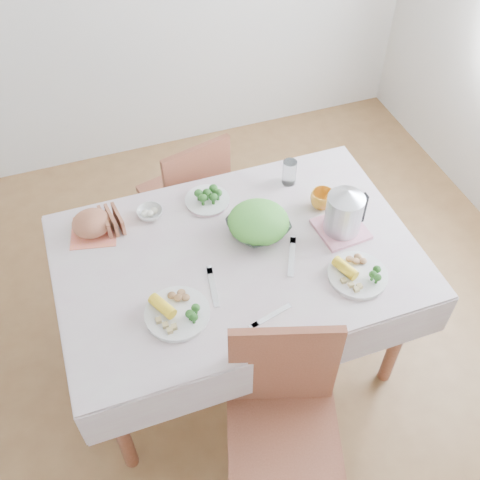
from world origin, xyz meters
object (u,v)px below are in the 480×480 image
object	(u,v)px
salad_bowl	(258,227)
dinner_plate_left	(177,314)
dining_table	(237,307)
chair_near	(284,443)
chair_far	(183,189)
yellow_mug	(322,199)
electric_kettle	(344,211)
dinner_plate_right	(357,275)

from	to	relation	value
salad_bowl	dinner_plate_left	distance (m)	0.54
dining_table	chair_near	size ratio (longest dim) A/B	1.48
salad_bowl	dinner_plate_left	bearing A→B (deg)	-145.62
dining_table	chair_far	xyz separation A→B (m)	(-0.04, 0.78, 0.09)
yellow_mug	chair_far	bearing A→B (deg)	127.98
chair_far	electric_kettle	distance (m)	1.04
chair_far	salad_bowl	xyz separation A→B (m)	(0.17, -0.69, 0.33)
electric_kettle	dining_table	bearing A→B (deg)	-158.41
chair_near	chair_far	world-z (taller)	chair_near
chair_far	yellow_mug	bearing A→B (deg)	113.55
electric_kettle	dinner_plate_right	bearing A→B (deg)	-77.15
dining_table	dinner_plate_right	world-z (taller)	dinner_plate_right
dining_table	yellow_mug	distance (m)	0.64
chair_far	dinner_plate_left	size ratio (longest dim) A/B	3.44
dining_table	electric_kettle	xyz separation A→B (m)	(0.47, -0.02, 0.51)
dinner_plate_right	electric_kettle	world-z (taller)	electric_kettle
dinner_plate_right	yellow_mug	bearing A→B (deg)	85.12
dinner_plate_right	chair_far	bearing A→B (deg)	113.56
yellow_mug	electric_kettle	world-z (taller)	electric_kettle
dining_table	chair_far	world-z (taller)	chair_far
chair_far	dinner_plate_right	world-z (taller)	chair_far
chair_near	dinner_plate_right	world-z (taller)	chair_near
chair_far	yellow_mug	size ratio (longest dim) A/B	8.08
chair_near	dinner_plate_left	distance (m)	0.63
dinner_plate_left	electric_kettle	distance (m)	0.82
dining_table	chair_near	world-z (taller)	chair_near
dinner_plate_left	dining_table	bearing A→B (deg)	34.41
chair_far	dinner_plate_right	size ratio (longest dim) A/B	3.55
chair_near	electric_kettle	xyz separation A→B (m)	(0.53, 0.69, 0.42)
dining_table	electric_kettle	distance (m)	0.69
salad_bowl	yellow_mug	xyz separation A→B (m)	(0.33, 0.05, 0.01)
salad_bowl	electric_kettle	distance (m)	0.37
dinner_plate_right	salad_bowl	bearing A→B (deg)	128.55
chair_far	electric_kettle	size ratio (longest dim) A/B	3.94
yellow_mug	dinner_plate_right	bearing A→B (deg)	-94.88
chair_far	dining_table	bearing A→B (deg)	78.65
chair_far	chair_near	bearing A→B (deg)	74.85
dinner_plate_right	dinner_plate_left	bearing A→B (deg)	175.27
electric_kettle	chair_near	bearing A→B (deg)	-103.35
chair_far	yellow_mug	distance (m)	0.87
chair_near	yellow_mug	world-z (taller)	chair_near
dining_table	chair_near	bearing A→B (deg)	-94.87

